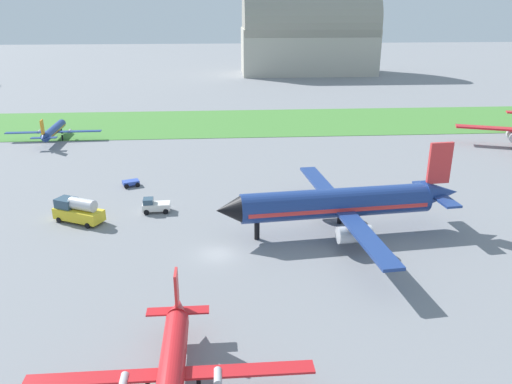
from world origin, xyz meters
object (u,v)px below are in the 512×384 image
(airplane_taxiing_turboprop, at_px, (53,130))
(pushback_tug_by_runway, at_px, (155,206))
(airplane_foreground_turboprop, at_px, (171,370))
(fuel_truck_near_gate, at_px, (78,210))
(baggage_cart_midfield, at_px, (131,183))
(airplane_midfield_jet, at_px, (341,203))

(airplane_taxiing_turboprop, distance_m, pushback_tug_by_runway, 46.13)
(airplane_foreground_turboprop, relative_size, pushback_tug_by_runway, 5.52)
(fuel_truck_near_gate, bearing_deg, pushback_tug_by_runway, -138.07)
(fuel_truck_near_gate, bearing_deg, baggage_cart_midfield, -82.57)
(airplane_taxiing_turboprop, distance_m, baggage_cart_midfield, 34.83)
(airplane_taxiing_turboprop, height_order, airplane_foreground_turboprop, airplane_foreground_turboprop)
(airplane_taxiing_turboprop, relative_size, pushback_tug_by_runway, 5.12)
(baggage_cart_midfield, bearing_deg, pushback_tug_by_runway, -86.03)
(pushback_tug_by_runway, bearing_deg, airplane_taxiing_turboprop, -60.01)
(airplane_midfield_jet, bearing_deg, fuel_truck_near_gate, -15.45)
(airplane_taxiing_turboprop, relative_size, airplane_foreground_turboprop, 0.93)
(baggage_cart_midfield, xyz_separation_m, pushback_tug_by_runway, (4.86, -10.36, 0.34))
(baggage_cart_midfield, bearing_deg, fuel_truck_near_gate, -130.37)
(airplane_foreground_turboprop, height_order, baggage_cart_midfield, airplane_foreground_turboprop)
(airplane_taxiing_turboprop, bearing_deg, fuel_truck_near_gate, -161.34)
(airplane_midfield_jet, xyz_separation_m, airplane_foreground_turboprop, (-17.92, -25.86, -1.67))
(pushback_tug_by_runway, bearing_deg, airplane_midfield_jet, 158.07)
(airplane_midfield_jet, xyz_separation_m, baggage_cart_midfield, (-27.95, 18.54, -3.32))
(airplane_taxiing_turboprop, distance_m, airplane_foreground_turboprop, 78.86)
(baggage_cart_midfield, bearing_deg, airplane_foreground_turboprop, -98.42)
(fuel_truck_near_gate, bearing_deg, airplane_taxiing_turboprop, -43.05)
(airplane_taxiing_turboprop, xyz_separation_m, fuel_truck_near_gate, (15.35, -41.49, -0.48))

